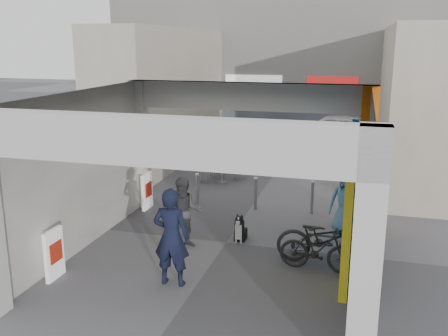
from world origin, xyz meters
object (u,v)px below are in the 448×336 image
(border_collie, at_px, (240,230))
(man_back_turned, at_px, (185,213))
(cafe_set, at_px, (221,171))
(man_elderly, at_px, (346,202))
(bicycle_front, at_px, (327,238))
(man_with_dog, at_px, (171,237))
(white_van, at_px, (351,132))
(produce_stand, at_px, (228,161))
(man_crates, at_px, (267,148))
(bicycle_rear, at_px, (318,249))

(border_collie, distance_m, man_back_turned, 1.39)
(cafe_set, xyz_separation_m, border_collie, (1.88, -4.99, -0.03))
(man_elderly, relative_size, bicycle_front, 0.77)
(man_with_dog, bearing_deg, border_collie, -108.98)
(man_back_turned, xyz_separation_m, bicycle_front, (3.13, -0.03, -0.26))
(border_collie, relative_size, white_van, 0.15)
(man_elderly, bearing_deg, bicycle_front, -100.20)
(man_back_turned, height_order, white_van, man_back_turned)
(produce_stand, bearing_deg, border_collie, -85.66)
(white_van, bearing_deg, man_with_dog, 177.82)
(man_elderly, relative_size, man_crates, 0.98)
(border_collie, bearing_deg, bicycle_front, -17.93)
(bicycle_front, relative_size, white_van, 0.47)
(man_elderly, relative_size, white_van, 0.36)
(man_back_turned, bearing_deg, produce_stand, 74.90)
(produce_stand, xyz_separation_m, man_elderly, (4.29, -5.18, 0.45))
(border_collie, height_order, man_with_dog, man_with_dog)
(man_back_turned, relative_size, bicycle_front, 0.77)
(bicycle_rear, distance_m, white_van, 12.41)
(bicycle_rear, bearing_deg, man_back_turned, 85.07)
(cafe_set, height_order, man_elderly, man_elderly)
(border_collie, distance_m, man_elderly, 2.63)
(man_back_turned, distance_m, white_van, 12.40)
(border_collie, bearing_deg, man_elderly, 26.54)
(man_elderly, bearing_deg, man_back_turned, -153.72)
(bicycle_rear, bearing_deg, man_elderly, -7.88)
(man_with_dog, relative_size, man_crates, 1.16)
(man_with_dog, xyz_separation_m, white_van, (2.87, 13.71, -0.20))
(produce_stand, relative_size, man_crates, 0.82)
(man_with_dog, height_order, bicycle_rear, man_with_dog)
(man_elderly, distance_m, bicycle_rear, 2.27)
(bicycle_front, height_order, white_van, white_van)
(cafe_set, xyz_separation_m, man_elderly, (4.19, -3.87, 0.50))
(produce_stand, bearing_deg, man_with_dog, -94.97)
(man_back_turned, distance_m, man_crates, 7.28)
(man_crates, xyz_separation_m, bicycle_front, (2.67, -7.29, -0.27))
(cafe_set, height_order, border_collie, cafe_set)
(produce_stand, height_order, bicycle_front, bicycle_front)
(man_back_turned, height_order, man_elderly, man_back_turned)
(bicycle_front, distance_m, white_van, 12.00)
(border_collie, bearing_deg, produce_stand, 108.08)
(man_crates, bearing_deg, white_van, -130.61)
(bicycle_front, bearing_deg, man_elderly, -14.30)
(produce_stand, relative_size, man_elderly, 0.84)
(man_elderly, height_order, bicycle_front, man_elderly)
(bicycle_rear, bearing_deg, cafe_set, 35.03)
(man_back_turned, bearing_deg, man_elderly, 5.16)
(bicycle_rear, bearing_deg, border_collie, 63.35)
(man_crates, relative_size, bicycle_front, 0.79)
(cafe_set, distance_m, man_elderly, 5.72)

